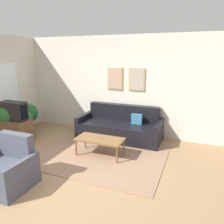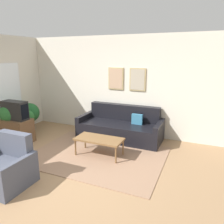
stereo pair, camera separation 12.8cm
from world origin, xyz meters
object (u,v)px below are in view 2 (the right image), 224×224
at_px(coffee_table, 99,140).
at_px(potted_plant_tall, 12,115).
at_px(couch, 121,128).
at_px(armchair, 6,169).
at_px(tv, 15,110).

height_order(coffee_table, potted_plant_tall, potted_plant_tall).
xyz_separation_m(couch, armchair, (-1.02, -2.81, -0.01)).
height_order(armchair, potted_plant_tall, potted_plant_tall).
xyz_separation_m(couch, coffee_table, (-0.06, -1.16, 0.07)).
bearing_deg(potted_plant_tall, coffee_table, 1.11).
distance_m(coffee_table, potted_plant_tall, 2.50).
relative_size(couch, coffee_table, 2.09).
distance_m(tv, armchair, 2.07).
bearing_deg(couch, armchair, -110.05).
relative_size(couch, potted_plant_tall, 2.11).
bearing_deg(potted_plant_tall, couch, 25.51).
xyz_separation_m(coffee_table, armchair, (-0.97, -1.64, -0.08)).
bearing_deg(armchair, couch, 71.16).
bearing_deg(potted_plant_tall, armchair, -46.55).
distance_m(couch, potted_plant_tall, 2.83).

